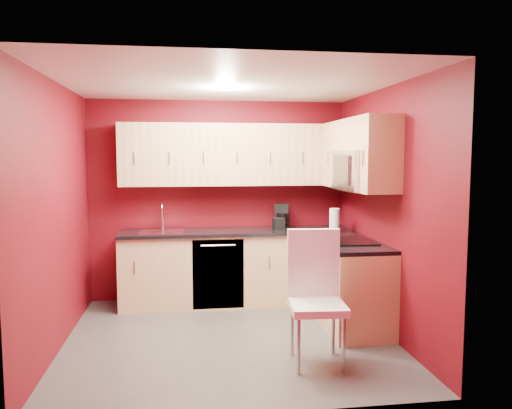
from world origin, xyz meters
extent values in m
plane|color=#454241|center=(0.00, 0.00, 0.00)|extent=(3.20, 3.20, 0.00)
plane|color=white|center=(0.00, 0.00, 2.50)|extent=(3.20, 3.20, 0.00)
plane|color=#600914|center=(0.00, 1.50, 1.25)|extent=(3.20, 0.00, 3.20)
plane|color=#600914|center=(0.00, -1.50, 1.25)|extent=(3.20, 0.00, 3.20)
plane|color=#600914|center=(-1.60, 0.00, 1.25)|extent=(0.00, 3.00, 3.00)
plane|color=#600914|center=(1.60, 0.00, 1.25)|extent=(0.00, 3.00, 3.00)
cube|color=tan|center=(0.20, 1.20, 0.43)|extent=(2.80, 0.60, 0.87)
cube|color=tan|center=(1.30, 0.25, 0.43)|extent=(0.60, 1.30, 0.87)
cube|color=black|center=(0.20, 1.19, 0.89)|extent=(2.80, 0.63, 0.04)
cube|color=black|center=(1.29, 0.23, 0.89)|extent=(0.63, 1.27, 0.04)
cube|color=tan|center=(0.20, 1.32, 1.83)|extent=(2.80, 0.35, 0.75)
cube|color=tan|center=(1.43, 0.86, 1.83)|extent=(0.35, 0.57, 0.75)
cube|color=tan|center=(1.43, -0.29, 1.83)|extent=(0.35, 0.22, 0.75)
cube|color=tan|center=(1.43, 0.20, 2.04)|extent=(0.35, 0.76, 0.33)
cube|color=silver|center=(1.40, 0.20, 1.66)|extent=(0.40, 0.76, 0.42)
cube|color=black|center=(1.21, 0.20, 1.66)|extent=(0.02, 0.62, 0.33)
cylinder|color=silver|center=(1.19, -0.03, 1.66)|extent=(0.02, 0.02, 0.29)
cube|color=black|center=(1.28, 0.20, 0.92)|extent=(0.50, 0.55, 0.01)
cube|color=silver|center=(-0.70, 1.18, 0.91)|extent=(0.52, 0.42, 0.02)
cylinder|color=silver|center=(-0.70, 1.38, 1.04)|extent=(0.02, 0.02, 0.26)
torus|color=silver|center=(-0.70, 1.31, 1.17)|extent=(0.02, 0.16, 0.16)
cylinder|color=silver|center=(-0.70, 1.24, 1.11)|extent=(0.02, 0.02, 0.12)
cube|color=black|center=(-0.05, 0.91, 0.43)|extent=(0.60, 0.02, 0.82)
cylinder|color=white|center=(0.00, 0.30, 2.48)|extent=(0.20, 0.20, 0.01)
camera|label=1|loc=(-0.41, -4.81, 1.80)|focal=35.00mm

